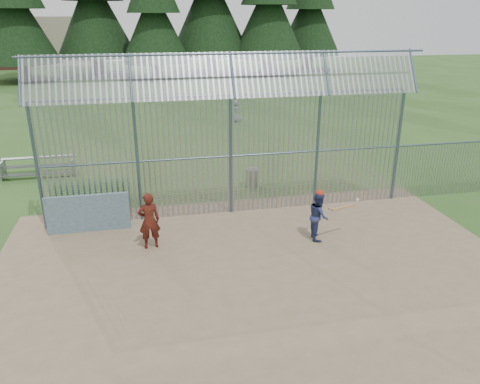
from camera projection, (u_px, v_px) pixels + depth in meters
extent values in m
plane|color=#2D511E|center=(255.00, 261.00, 12.86)|extent=(120.00, 120.00, 0.00)
cube|color=#756047|center=(259.00, 270.00, 12.40)|extent=(14.00, 10.00, 0.02)
cube|color=#38566B|center=(88.00, 213.00, 14.41)|extent=(2.50, 0.12, 1.20)
imported|color=navy|center=(318.00, 216.00, 13.92)|extent=(0.66, 0.79, 1.46)
imported|color=maroon|center=(149.00, 221.00, 13.31)|extent=(0.66, 0.47, 1.69)
imported|color=slate|center=(237.00, 111.00, 29.16)|extent=(0.79, 0.70, 1.36)
imported|color=slate|center=(231.00, 117.00, 28.74)|extent=(0.51, 0.29, 0.83)
sphere|color=#AD2D17|center=(320.00, 194.00, 13.66)|extent=(0.23, 0.23, 0.23)
cylinder|color=#AA7F4C|center=(343.00, 207.00, 13.81)|extent=(0.83, 0.31, 0.07)
sphere|color=#AA7F4C|center=(329.00, 209.00, 13.73)|extent=(0.09, 0.09, 0.09)
sphere|color=white|center=(358.00, 200.00, 13.88)|extent=(0.09, 0.09, 0.09)
cylinder|color=gray|center=(252.00, 178.00, 18.27)|extent=(0.52, 0.52, 0.70)
cylinder|color=#9EA0A5|center=(252.00, 169.00, 18.14)|extent=(0.56, 0.56, 0.05)
sphere|color=#9EA0A5|center=(252.00, 168.00, 18.12)|extent=(0.10, 0.10, 0.10)
cube|color=slate|center=(38.00, 174.00, 19.23)|extent=(3.00, 0.25, 0.05)
cube|color=slate|center=(38.00, 166.00, 19.46)|extent=(3.00, 0.25, 0.05)
cube|color=gray|center=(39.00, 158.00, 19.70)|extent=(3.00, 0.25, 0.05)
cube|color=gray|center=(3.00, 170.00, 19.23)|extent=(0.06, 0.90, 0.70)
cube|color=slate|center=(74.00, 166.00, 19.77)|extent=(0.06, 0.90, 0.70)
cylinder|color=#47566B|center=(37.00, 168.00, 14.20)|extent=(0.10, 0.10, 4.00)
cylinder|color=#47566B|center=(138.00, 162.00, 14.77)|extent=(0.10, 0.10, 4.00)
cylinder|color=#47566B|center=(231.00, 156.00, 15.34)|extent=(0.10, 0.10, 4.00)
cylinder|color=#47566B|center=(317.00, 151.00, 15.91)|extent=(0.10, 0.10, 4.00)
cylinder|color=#47566B|center=(398.00, 146.00, 16.48)|extent=(0.10, 0.10, 4.00)
cylinder|color=#47566B|center=(230.00, 95.00, 14.63)|extent=(12.00, 0.07, 0.07)
cylinder|color=#47566B|center=(231.00, 156.00, 15.34)|extent=(12.00, 0.06, 0.06)
cube|color=gray|center=(231.00, 156.00, 15.34)|extent=(12.00, 0.02, 4.00)
cube|color=gray|center=(232.00, 75.00, 14.05)|extent=(12.00, 0.77, 1.31)
cylinder|color=#47566B|center=(394.00, 173.00, 16.84)|extent=(0.08, 0.08, 2.00)
cylinder|color=#332319|center=(23.00, 66.00, 46.21)|extent=(1.19, 1.19, 3.06)
cylinder|color=#332319|center=(99.00, 60.00, 50.22)|extent=(1.33, 1.33, 3.42)
cylinder|color=#332319|center=(157.00, 65.00, 47.80)|extent=(1.12, 1.12, 2.88)
cylinder|color=#332319|center=(211.00, 58.00, 51.56)|extent=(1.40, 1.40, 3.60)
cylinder|color=#332319|center=(268.00, 60.00, 50.94)|extent=(1.26, 1.26, 3.24)
cylinder|color=#332319|center=(308.00, 57.00, 55.77)|extent=(1.19, 1.19, 3.06)
cube|color=#B2A58C|center=(67.00, 40.00, 62.52)|extent=(8.00, 7.00, 6.00)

